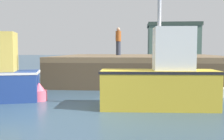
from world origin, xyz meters
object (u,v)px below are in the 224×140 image
fishing_boat_near_right (161,80)px  mooring_buoy_foreground (39,93)px  rowboat (213,92)px  dockworker (118,41)px

fishing_boat_near_right → mooring_buoy_foreground: 4.33m
rowboat → dockworker: bearing=123.9°
fishing_boat_near_right → dockworker: 8.74m
fishing_boat_near_right → rowboat: (2.20, 2.37, -0.74)m
fishing_boat_near_right → mooring_buoy_foreground: fishing_boat_near_right is taller
fishing_boat_near_right → dockworker: bearing=102.5°
fishing_boat_near_right → rowboat: fishing_boat_near_right is taller
rowboat → dockworker: size_ratio=0.94×
fishing_boat_near_right → dockworker: (-1.86, 8.42, 1.42)m
rowboat → mooring_buoy_foreground: size_ratio=2.48×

